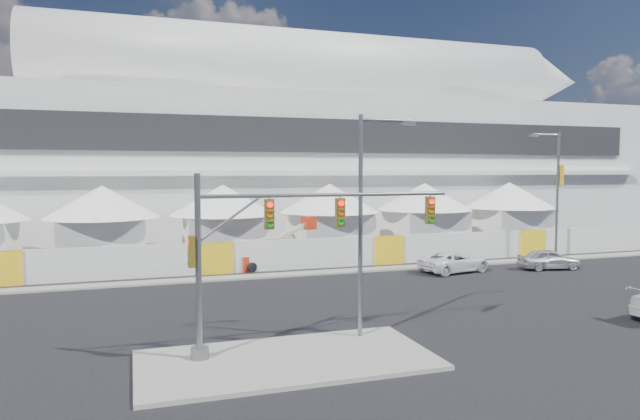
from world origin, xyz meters
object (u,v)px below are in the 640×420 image
object	(u,v)px
lot_car_c	(48,263)
sedan_silver	(549,259)
streetlight_median	(366,210)
traffic_mast	(264,251)
streetlight_curb	(555,186)
pickup_curb	(455,262)
boom_lift	(268,255)

from	to	relation	value
lot_car_c	sedan_silver	bearing A→B (deg)	-107.20
streetlight_median	traffic_mast	bearing A→B (deg)	-169.43
traffic_mast	streetlight_curb	bearing A→B (deg)	30.43
lot_car_c	traffic_mast	distance (m)	22.48
pickup_curb	streetlight_curb	size ratio (longest dim) A/B	0.52
pickup_curb	lot_car_c	bearing A→B (deg)	61.17
sedan_silver	lot_car_c	distance (m)	32.41
traffic_mast	boom_lift	distance (m)	18.37
sedan_silver	boom_lift	bearing A→B (deg)	81.27
sedan_silver	traffic_mast	world-z (taller)	traffic_mast
streetlight_curb	traffic_mast	bearing A→B (deg)	-149.57
sedan_silver	streetlight_median	world-z (taller)	streetlight_median
sedan_silver	pickup_curb	xyz separation A→B (m)	(-6.43, 1.12, -0.01)
lot_car_c	streetlight_curb	size ratio (longest dim) A/B	0.50
streetlight_curb	boom_lift	xyz separation A→B (m)	(-20.72, 3.00, -4.52)
pickup_curb	boom_lift	distance (m)	12.26
pickup_curb	lot_car_c	distance (m)	25.92
lot_car_c	pickup_curb	bearing A→B (deg)	-108.69
streetlight_median	streetlight_curb	bearing A→B (deg)	33.73
sedan_silver	streetlight_curb	distance (m)	6.59
pickup_curb	streetlight_median	distance (m)	16.73
lot_car_c	boom_lift	distance (m)	13.88
lot_car_c	streetlight_curb	xyz separation A→B (m)	(34.37, -5.52, 4.72)
pickup_curb	streetlight_median	xyz separation A→B (m)	(-11.16, -11.69, 4.35)
lot_car_c	streetlight_curb	bearing A→B (deg)	-100.52
sedan_silver	pickup_curb	world-z (taller)	sedan_silver
pickup_curb	streetlight_median	bearing A→B (deg)	124.80
lot_car_c	traffic_mast	size ratio (longest dim) A/B	0.49
sedan_silver	pickup_curb	distance (m)	6.53
traffic_mast	boom_lift	world-z (taller)	traffic_mast
sedan_silver	traffic_mast	bearing A→B (deg)	128.60
pickup_curb	lot_car_c	world-z (taller)	lot_car_c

